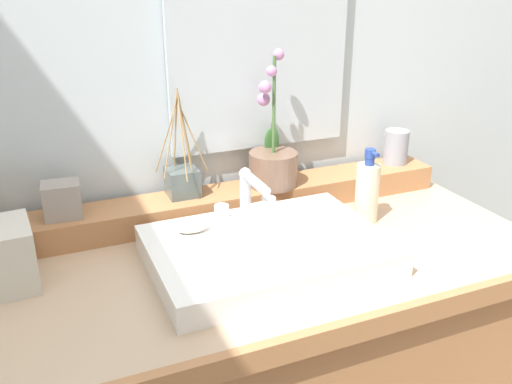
{
  "coord_description": "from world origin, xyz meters",
  "views": [
    {
      "loc": [
        -0.38,
        -0.94,
        1.4
      ],
      "look_at": [
        0.01,
        -0.01,
        0.98
      ],
      "focal_mm": 38.79,
      "sensor_mm": 36.0,
      "label": 1
    }
  ],
  "objects_px": {
    "soap_bar": "(192,226)",
    "reed_diffuser": "(182,180)",
    "potted_plant": "(273,161)",
    "tumbler_cup": "(396,147)",
    "sink_basin": "(269,254)",
    "trinket_box": "(62,200)",
    "lotion_bottle": "(367,191)"
  },
  "relations": [
    {
      "from": "soap_bar",
      "to": "reed_diffuser",
      "type": "height_order",
      "value": "reed_diffuser"
    },
    {
      "from": "potted_plant",
      "to": "tumbler_cup",
      "type": "height_order",
      "value": "potted_plant"
    },
    {
      "from": "sink_basin",
      "to": "reed_diffuser",
      "type": "relative_size",
      "value": 1.85
    },
    {
      "from": "potted_plant",
      "to": "tumbler_cup",
      "type": "xyz_separation_m",
      "value": [
        0.37,
        0.02,
        -0.02
      ]
    },
    {
      "from": "trinket_box",
      "to": "lotion_bottle",
      "type": "height_order",
      "value": "lotion_bottle"
    },
    {
      "from": "soap_bar",
      "to": "lotion_bottle",
      "type": "relative_size",
      "value": 0.39
    },
    {
      "from": "reed_diffuser",
      "to": "lotion_bottle",
      "type": "height_order",
      "value": "reed_diffuser"
    },
    {
      "from": "lotion_bottle",
      "to": "sink_basin",
      "type": "bearing_deg",
      "value": -161.55
    },
    {
      "from": "soap_bar",
      "to": "sink_basin",
      "type": "bearing_deg",
      "value": -37.97
    },
    {
      "from": "reed_diffuser",
      "to": "soap_bar",
      "type": "bearing_deg",
      "value": -100.06
    },
    {
      "from": "tumbler_cup",
      "to": "trinket_box",
      "type": "bearing_deg",
      "value": -179.24
    },
    {
      "from": "potted_plant",
      "to": "trinket_box",
      "type": "distance_m",
      "value": 0.49
    },
    {
      "from": "potted_plant",
      "to": "trinket_box",
      "type": "relative_size",
      "value": 4.2
    },
    {
      "from": "soap_bar",
      "to": "lotion_bottle",
      "type": "bearing_deg",
      "value": -0.29
    },
    {
      "from": "soap_bar",
      "to": "lotion_bottle",
      "type": "height_order",
      "value": "lotion_bottle"
    },
    {
      "from": "potted_plant",
      "to": "lotion_bottle",
      "type": "xyz_separation_m",
      "value": [
        0.17,
        -0.16,
        -0.05
      ]
    },
    {
      "from": "soap_bar",
      "to": "tumbler_cup",
      "type": "relative_size",
      "value": 0.77
    },
    {
      "from": "sink_basin",
      "to": "trinket_box",
      "type": "height_order",
      "value": "sink_basin"
    },
    {
      "from": "tumbler_cup",
      "to": "reed_diffuser",
      "type": "bearing_deg",
      "value": 179.42
    },
    {
      "from": "potted_plant",
      "to": "reed_diffuser",
      "type": "xyz_separation_m",
      "value": [
        -0.22,
        0.02,
        -0.02
      ]
    },
    {
      "from": "reed_diffuser",
      "to": "lotion_bottle",
      "type": "distance_m",
      "value": 0.43
    },
    {
      "from": "trinket_box",
      "to": "potted_plant",
      "type": "bearing_deg",
      "value": 3.83
    },
    {
      "from": "sink_basin",
      "to": "trinket_box",
      "type": "xyz_separation_m",
      "value": [
        -0.37,
        0.26,
        0.08
      ]
    },
    {
      "from": "sink_basin",
      "to": "lotion_bottle",
      "type": "bearing_deg",
      "value": 18.45
    },
    {
      "from": "lotion_bottle",
      "to": "soap_bar",
      "type": "bearing_deg",
      "value": 179.71
    },
    {
      "from": "sink_basin",
      "to": "reed_diffuser",
      "type": "distance_m",
      "value": 0.3
    },
    {
      "from": "reed_diffuser",
      "to": "lotion_bottle",
      "type": "xyz_separation_m",
      "value": [
        0.39,
        -0.18,
        -0.02
      ]
    },
    {
      "from": "tumbler_cup",
      "to": "potted_plant",
      "type": "bearing_deg",
      "value": -177.62
    },
    {
      "from": "lotion_bottle",
      "to": "reed_diffuser",
      "type": "bearing_deg",
      "value": 155.6
    },
    {
      "from": "tumbler_cup",
      "to": "sink_basin",
      "type": "bearing_deg",
      "value": -151.52
    },
    {
      "from": "soap_bar",
      "to": "tumbler_cup",
      "type": "distance_m",
      "value": 0.65
    },
    {
      "from": "potted_plant",
      "to": "lotion_bottle",
      "type": "bearing_deg",
      "value": -42.52
    }
  ]
}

